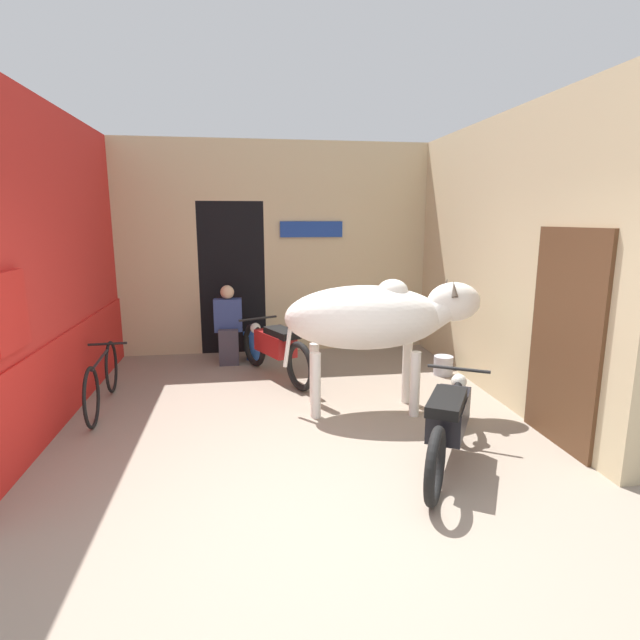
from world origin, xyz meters
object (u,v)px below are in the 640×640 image
object	(u,v)px
motorcycle_far	(275,347)
shopkeeper_seated	(228,323)
bucket	(443,365)
plastic_stool	(254,345)
cow	(375,317)
motorcycle_near	(449,419)
bicycle	(102,380)

from	to	relation	value
motorcycle_far	shopkeeper_seated	distance (m)	1.04
motorcycle_far	bucket	bearing A→B (deg)	-5.81
motorcycle_far	shopkeeper_seated	world-z (taller)	shopkeeper_seated
plastic_stool	cow	bearing A→B (deg)	-60.33
motorcycle_near	motorcycle_far	bearing A→B (deg)	116.66
motorcycle_near	plastic_stool	bearing A→B (deg)	114.16
motorcycle_far	bicycle	bearing A→B (deg)	-157.82
motorcycle_near	bicycle	bearing A→B (deg)	151.12
bicycle	motorcycle_near	bearing A→B (deg)	-28.88
motorcycle_far	bucket	size ratio (longest dim) A/B	6.75
motorcycle_far	cow	bearing A→B (deg)	-52.72
shopkeeper_seated	plastic_stool	world-z (taller)	shopkeeper_seated
shopkeeper_seated	plastic_stool	bearing A→B (deg)	19.30
bucket	bicycle	bearing A→B (deg)	-172.26
bicycle	plastic_stool	world-z (taller)	bicycle
motorcycle_far	bicycle	size ratio (longest dim) A/B	1.01
cow	bucket	size ratio (longest dim) A/B	8.36
cow	motorcycle_far	world-z (taller)	cow
motorcycle_near	shopkeeper_seated	size ratio (longest dim) A/B	1.49
plastic_stool	bucket	bearing A→B (deg)	-24.33
motorcycle_near	bicycle	distance (m)	3.80
motorcycle_near	shopkeeper_seated	distance (m)	3.97
bicycle	bucket	size ratio (longest dim) A/B	6.66
cow	shopkeeper_seated	world-z (taller)	cow
plastic_stool	bucket	world-z (taller)	plastic_stool
shopkeeper_seated	plastic_stool	xyz separation A→B (m)	(0.36, 0.13, -0.38)
motorcycle_near	plastic_stool	distance (m)	3.92
motorcycle_near	shopkeeper_seated	world-z (taller)	shopkeeper_seated
cow	shopkeeper_seated	xyz separation A→B (m)	(-1.64, 2.12, -0.45)
cow	motorcycle_near	bearing A→B (deg)	-76.29
motorcycle_far	bucket	xyz separation A→B (m)	(2.28, -0.23, -0.29)
cow	motorcycle_far	size ratio (longest dim) A/B	1.24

